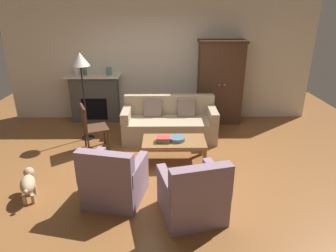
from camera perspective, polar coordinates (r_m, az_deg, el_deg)
name	(u,v)px	position (r m, az deg, el deg)	size (l,w,h in m)	color
ground_plane	(158,166)	(5.25, -1.88, -7.66)	(9.60, 9.60, 0.00)	brown
back_wall	(160,61)	(7.22, -1.58, 12.38)	(7.20, 0.10, 2.80)	silver
fireplace	(95,98)	(7.35, -13.78, 5.28)	(1.26, 0.48, 1.12)	#4C4947
armoire	(220,82)	(7.09, 9.91, 8.28)	(1.06, 0.57, 1.91)	#472D1E
couch	(169,123)	(6.23, 0.29, 0.50)	(1.92, 0.85, 0.86)	tan
coffee_table	(174,143)	(5.22, 1.17, -3.30)	(1.10, 0.60, 0.42)	olive
fruit_bowl	(177,139)	(5.18, 1.76, -2.46)	(0.28, 0.28, 0.06)	slate
book_stack	(163,140)	(5.12, -0.88, -2.61)	(0.26, 0.19, 0.09)	#427A4C
mantel_vase_cream	(76,71)	(7.28, -17.22, 10.01)	(0.10, 0.10, 0.18)	beige
mantel_vase_slate	(85,71)	(7.23, -15.68, 10.10)	(0.10, 0.10, 0.19)	#565B66
mantel_vase_jade	(109,71)	(7.10, -11.24, 10.26)	(0.13, 0.13, 0.18)	slate
armchair_near_left	(114,181)	(4.31, -10.29, -10.26)	(0.91, 0.92, 0.88)	gray
armchair_near_right	(193,196)	(3.96, 4.79, -13.20)	(0.93, 0.93, 0.88)	gray
side_chair_wooden	(91,125)	(5.81, -14.61, 0.20)	(0.58, 0.58, 0.90)	#472D1E
floor_lamp	(80,65)	(6.09, -16.43, 11.20)	(0.36, 0.36, 1.79)	black
dog	(28,183)	(4.76, -25.25, -9.89)	(0.31, 0.55, 0.39)	tan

